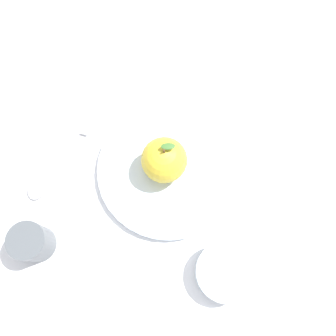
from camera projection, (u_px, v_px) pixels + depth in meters
name	position (u px, v px, depth m)	size (l,w,h in m)	color
ground_plane	(152.00, 169.00, 0.72)	(2.40, 2.40, 0.00)	silver
dinner_plate	(168.00, 169.00, 0.71)	(0.27, 0.27, 0.02)	silver
apple	(164.00, 160.00, 0.66)	(0.08, 0.08, 0.09)	gold
side_bowl	(225.00, 272.00, 0.64)	(0.10, 0.10, 0.04)	silver
cup	(31.00, 242.00, 0.64)	(0.07, 0.07, 0.07)	#4C5156
knife	(82.00, 141.00, 0.73)	(0.21, 0.12, 0.01)	silver
spoon	(41.00, 176.00, 0.71)	(0.17, 0.11, 0.01)	silver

